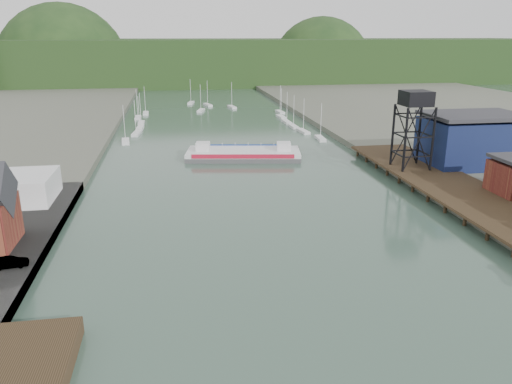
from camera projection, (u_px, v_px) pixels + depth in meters
name	position (u px, v px, depth m)	size (l,w,h in m)	color
ground	(337.00, 362.00, 46.38)	(600.00, 600.00, 0.00)	#294034
east_pier	(451.00, 185.00, 93.88)	(14.00, 70.00, 2.45)	black
lift_tower	(416.00, 103.00, 101.64)	(6.50, 6.50, 16.00)	black
blue_shed	(472.00, 140.00, 108.45)	(20.50, 14.50, 11.30)	#0C0F34
marina_sailboats	(214.00, 119.00, 176.50)	(57.71, 92.65, 0.90)	silver
distant_hills	(186.00, 64.00, 326.02)	(500.00, 120.00, 80.00)	#1A3216
chain_ferry	(243.00, 154.00, 122.17)	(28.82, 15.20, 3.95)	#48484A
car_west_b	(10.00, 263.00, 61.30)	(1.45, 4.16, 1.37)	#999999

